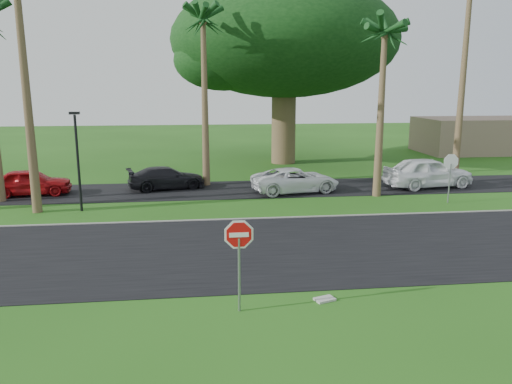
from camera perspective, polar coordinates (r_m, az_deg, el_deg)
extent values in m
plane|color=#204D13|center=(16.26, -4.60, -8.93)|extent=(120.00, 120.00, 0.00)
cube|color=black|center=(18.14, -4.85, -6.63)|extent=(120.00, 8.00, 0.02)
cube|color=black|center=(28.28, -5.60, 0.21)|extent=(120.00, 5.00, 0.02)
cube|color=gray|center=(22.00, -5.23, -3.19)|extent=(120.00, 0.12, 0.06)
cylinder|color=gray|center=(13.13, -1.93, -9.48)|extent=(0.07, 0.07, 2.00)
cylinder|color=white|center=(12.77, -1.97, -4.88)|extent=(1.05, 0.02, 1.05)
cylinder|color=red|center=(12.77, -1.97, -4.88)|extent=(0.90, 0.02, 0.90)
cube|color=white|center=(12.77, -1.97, -4.88)|extent=(0.50, 0.02, 0.12)
cylinder|color=gray|center=(26.77, 21.22, 0.92)|extent=(0.07, 0.07, 2.00)
cylinder|color=white|center=(26.59, 21.40, 3.24)|extent=(1.05, 0.02, 1.05)
cylinder|color=red|center=(26.59, 21.40, 3.24)|extent=(0.90, 0.02, 0.90)
cube|color=white|center=(26.59, 21.40, 3.24)|extent=(0.50, 0.02, 0.12)
cone|color=brown|center=(24.82, -24.82, 10.87)|extent=(0.44, 0.44, 11.50)
cone|color=brown|center=(29.19, -5.87, 9.97)|extent=(0.44, 0.44, 9.50)
cone|color=brown|center=(26.95, 14.05, 8.43)|extent=(0.44, 0.44, 8.50)
cone|color=brown|center=(32.15, 22.54, 11.55)|extent=(0.44, 0.44, 12.00)
cylinder|color=brown|center=(37.84, 3.17, 7.85)|extent=(1.80, 1.80, 6.00)
ellipsoid|color=black|center=(37.86, 3.29, 16.94)|extent=(16.50, 16.50, 8.25)
cylinder|color=black|center=(24.56, -19.65, 3.05)|extent=(0.12, 0.12, 4.50)
cube|color=black|center=(24.33, -20.05, 8.48)|extent=(0.45, 0.25, 0.12)
cube|color=gray|center=(48.10, 24.02, 5.95)|extent=(10.00, 6.00, 3.00)
imported|color=#A90E12|center=(29.35, -24.37, 1.01)|extent=(4.31, 2.09, 1.42)
imported|color=black|center=(28.85, -10.19, 1.57)|extent=(4.63, 2.73, 1.26)
imported|color=white|center=(27.61, 4.54, 1.34)|extent=(5.14, 3.06, 1.34)
imported|color=white|center=(30.44, 19.04, 2.11)|extent=(5.37, 2.75, 1.75)
cube|color=#A8A8A0|center=(14.24, 7.86, -12.05)|extent=(0.63, 0.51, 0.06)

